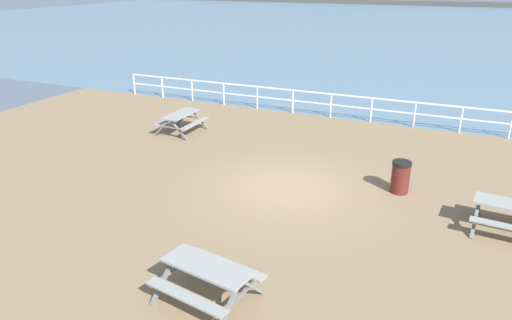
{
  "coord_description": "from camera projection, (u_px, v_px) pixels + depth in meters",
  "views": [
    {
      "loc": [
        4.42,
        -12.04,
        5.9
      ],
      "look_at": [
        -0.92,
        -0.18,
        0.8
      ],
      "focal_mm": 33.28,
      "sensor_mm": 36.0,
      "label": 1
    }
  ],
  "objects": [
    {
      "name": "ground_plane",
      "position": [
        286.0,
        191.0,
        14.1
      ],
      "size": [
        30.0,
        24.0,
        0.2
      ],
      "primitive_type": "cube",
      "color": "#846B4C"
    },
    {
      "name": "picnic_table_near_right",
      "position": [
        181.0,
        118.0,
        18.8
      ],
      "size": [
        1.55,
        1.81,
        0.8
      ],
      "rotation": [
        0.0,
        0.0,
        1.57
      ],
      "color": "gray",
      "rests_on": "ground"
    },
    {
      "name": "picnic_table_near_left",
      "position": [
        207.0,
        274.0,
        9.04
      ],
      "size": [
        2.03,
        1.79,
        0.8
      ],
      "rotation": [
        0.0,
        0.0,
        -0.17
      ],
      "color": "gray",
      "rests_on": "ground"
    },
    {
      "name": "distant_shoreline",
      "position": [
        456.0,
        6.0,
        95.34
      ],
      "size": [
        142.0,
        6.0,
        1.8
      ],
      "primitive_type": "cube",
      "color": "#4C4C47",
      "rests_on": "ground"
    },
    {
      "name": "seaward_railing",
      "position": [
        351.0,
        103.0,
        20.37
      ],
      "size": [
        23.07,
        0.07,
        1.08
      ],
      "color": "white",
      "rests_on": "ground"
    },
    {
      "name": "sea_band",
      "position": [
        437.0,
        25.0,
        58.84
      ],
      "size": [
        142.0,
        90.0,
        0.01
      ],
      "primitive_type": "cube",
      "color": "slate",
      "rests_on": "ground"
    },
    {
      "name": "litter_bin",
      "position": [
        401.0,
        177.0,
        13.62
      ],
      "size": [
        0.55,
        0.55,
        0.95
      ],
      "color": "#591E19",
      "rests_on": "ground"
    }
  ]
}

